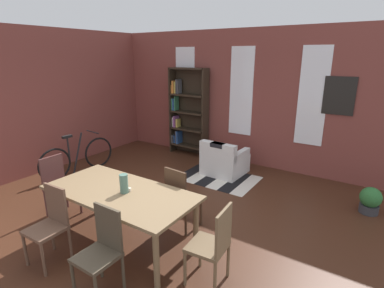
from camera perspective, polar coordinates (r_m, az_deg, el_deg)
ground_plane at (r=4.61m, az=-10.66°, el=-15.80°), size 9.16×9.16×0.00m
back_wall_brick at (r=6.97m, az=9.59°, el=8.66°), size 7.56×0.12×3.01m
left_wall_brick at (r=6.77m, az=-32.43°, el=6.06°), size 0.12×8.05×3.01m
window_pane_0 at (r=7.64m, az=-1.30°, el=10.71°), size 0.55×0.02×1.96m
window_pane_1 at (r=6.89m, az=9.40°, el=9.83°), size 0.55×0.02×1.96m
window_pane_2 at (r=6.42m, az=22.07°, el=8.36°), size 0.55×0.02×1.96m
dining_table at (r=4.05m, az=-13.56°, el=-9.71°), size 2.04×0.98×0.76m
vase_on_table at (r=3.91m, az=-12.91°, el=-7.40°), size 0.11×0.11×0.25m
tealight_candle_0 at (r=3.97m, az=-11.87°, el=-8.54°), size 0.04×0.04×0.05m
dining_chair_far_right at (r=4.34m, az=-2.18°, el=-9.94°), size 0.43×0.43×0.95m
dining_chair_head_left at (r=5.16m, az=-24.24°, el=-7.01°), size 0.40×0.40×0.95m
dining_chair_near_right at (r=3.44m, az=-16.90°, el=-18.59°), size 0.40×0.40×0.95m
dining_chair_head_right at (r=3.39m, az=4.15°, el=-18.42°), size 0.43×0.43×0.95m
dining_chair_near_left at (r=4.10m, az=-25.49°, el=-13.39°), size 0.41×0.41×0.95m
bookshelf_tall at (r=7.50m, az=-1.06°, el=6.21°), size 1.01×0.29×2.16m
armchair_white at (r=6.39m, az=6.15°, el=-3.31°), size 0.83×0.83×0.75m
bicycle_second at (r=6.85m, az=-21.02°, el=-2.41°), size 0.44×1.72×0.89m
potted_plant_by_shelf at (r=5.64m, az=30.94°, el=-9.19°), size 0.33×0.33×0.44m
striped_rug at (r=6.25m, az=5.05°, el=-6.45°), size 1.55×1.08×0.01m
framed_picture at (r=6.34m, az=26.33°, el=8.26°), size 0.56×0.03×0.72m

